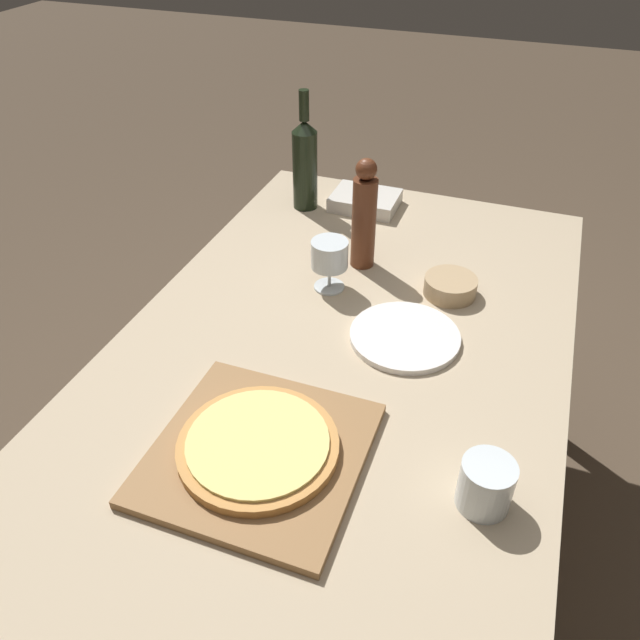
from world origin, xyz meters
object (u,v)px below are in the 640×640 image
object	(u,v)px
wine_glass	(330,256)
small_bowl	(450,286)
wine_bottle	(305,163)
pizza	(258,445)
pepper_mill	(364,216)

from	to	relation	value
wine_glass	small_bowl	xyz separation A→B (m)	(0.28, 0.07, -0.07)
wine_bottle	pizza	bearing A→B (deg)	-73.68
wine_bottle	small_bowl	size ratio (longest dim) A/B	2.73
pizza	pepper_mill	size ratio (longest dim) A/B	1.00
pepper_mill	small_bowl	xyz separation A→B (m)	(0.23, -0.06, -0.11)
pizza	wine_glass	bearing A→B (deg)	96.33
pizza	wine_glass	size ratio (longest dim) A/B	2.22
wine_bottle	wine_glass	bearing A→B (deg)	-61.08
wine_bottle	pepper_mill	size ratio (longest dim) A/B	1.20
pepper_mill	small_bowl	distance (m)	0.27
wine_glass	small_bowl	world-z (taller)	wine_glass
wine_bottle	wine_glass	distance (m)	0.43
pizza	wine_bottle	size ratio (longest dim) A/B	0.83
wine_bottle	pepper_mill	xyz separation A→B (m)	(0.25, -0.25, -0.00)
pepper_mill	small_bowl	size ratio (longest dim) A/B	2.28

